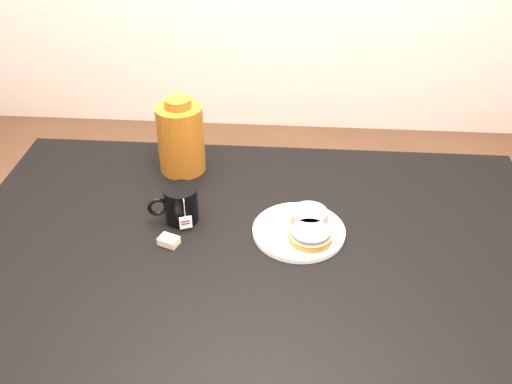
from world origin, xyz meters
TOP-DOWN VIEW (x-y plane):
  - table at (0.00, 0.00)m, footprint 1.40×0.90m
  - plate at (0.10, 0.05)m, footprint 0.22×0.22m
  - bagel_back at (0.12, 0.08)m, footprint 0.12×0.12m
  - bagel_front at (0.13, 0.01)m, footprint 0.14×0.14m
  - mug at (-0.19, 0.08)m, footprint 0.13×0.11m
  - teabag_pouch at (-0.20, -0.01)m, footprint 0.05×0.05m
  - bagel_package at (-0.23, 0.31)m, footprint 0.13×0.13m

SIDE VIEW (x-z plane):
  - table at x=0.00m, z-range 0.29..1.04m
  - plate at x=0.10m, z-range 0.75..0.77m
  - teabag_pouch at x=-0.20m, z-range 0.75..0.77m
  - bagel_front at x=0.13m, z-range 0.76..0.79m
  - bagel_back at x=0.12m, z-range 0.76..0.79m
  - mug at x=-0.19m, z-range 0.75..0.84m
  - bagel_package at x=-0.23m, z-range 0.74..0.95m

